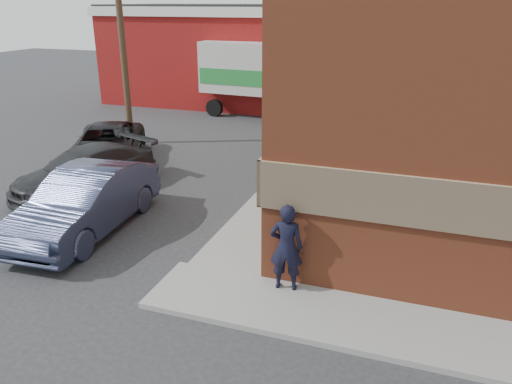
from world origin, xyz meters
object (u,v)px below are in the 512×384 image
Objects in this scene: utility_pole at (121,29)px; sedan at (87,202)px; warehouse at (250,54)px; suv_a at (107,145)px; suv_b at (84,171)px; man at (286,247)px; box_truck at (273,75)px.

sedan is at bearing -64.68° from utility_pole.
warehouse is at bearing 82.23° from utility_pole.
sedan is 6.08m from suv_a.
utility_pole reaches higher than suv_b.
man is at bearing -61.73° from suv_a.
suv_b is at bearing 124.72° from sedan.
man is 10.97m from suv_a.
utility_pole is at bearing 79.84° from suv_a.
warehouse is at bearing 128.34° from box_truck.
utility_pole is at bearing 111.75° from sedan.
man is (8.13, -20.25, -1.75)m from warehouse.
box_truck is (2.75, -4.06, -0.60)m from warehouse.
warehouse is 3.20× the size of sedan.
suv_b is at bearing -88.66° from warehouse.
sedan is at bearing -85.62° from suv_a.
warehouse reaches higher than box_truck.
man is (9.63, -9.25, -3.68)m from utility_pole.
man is 0.37× the size of sedan.
sedan is (-5.82, 1.20, -0.23)m from man.
warehouse reaches higher than man.
suv_a is at bearing -105.40° from box_truck.
warehouse is at bearing 93.34° from sedan.
suv_a is 10.44m from box_truck.
warehouse is 4.94m from box_truck.
box_truck reaches higher than man.
utility_pole reaches higher than suv_a.
utility_pole is at bearing -97.77° from warehouse.
warehouse is at bearing -77.47° from man.
box_truck is (2.36, 12.56, 1.50)m from suv_b.
man is 8.56m from suv_b.
man reaches higher than sedan.
utility_pole is 8.52m from box_truck.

